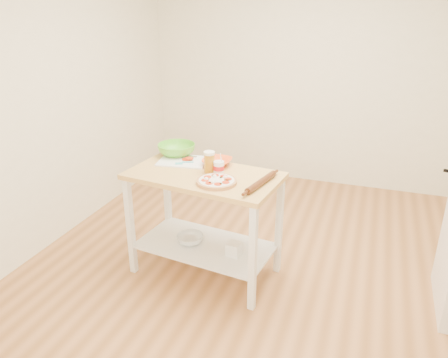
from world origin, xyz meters
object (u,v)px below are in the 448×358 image
object	(u,v)px
prep_island	(204,203)
orange_bowl	(217,162)
rolling_pin	(261,182)
cutting_board	(183,161)
knife	(178,155)
green_bowl	(177,150)
beer_pint	(209,162)
yogurt_tub	(219,167)
spatula	(184,163)
pizza	(216,181)
shelf_glass_bowl	(190,239)
shelf_bin	(234,249)

from	to	relation	value
prep_island	orange_bowl	xyz separation A→B (m)	(0.03, 0.21, 0.28)
orange_bowl	rolling_pin	size ratio (longest dim) A/B	0.58
cutting_board	knife	world-z (taller)	cutting_board
green_bowl	beer_pint	xyz separation A→B (m)	(0.42, -0.29, 0.04)
green_bowl	yogurt_tub	xyz separation A→B (m)	(0.50, -0.29, 0.00)
green_bowl	orange_bowl	bearing A→B (deg)	-15.84
spatula	rolling_pin	world-z (taller)	rolling_pin
rolling_pin	pizza	bearing A→B (deg)	-167.89
pizza	shelf_glass_bowl	bearing A→B (deg)	155.58
yogurt_tub	rolling_pin	distance (m)	0.39
prep_island	pizza	xyz separation A→B (m)	(0.16, -0.15, 0.27)
orange_bowl	shelf_glass_bowl	size ratio (longest dim) A/B	1.04
green_bowl	beer_pint	size ratio (longest dim) A/B	1.88
knife	prep_island	bearing A→B (deg)	-42.10
beer_pint	rolling_pin	size ratio (longest dim) A/B	0.42
yogurt_tub	green_bowl	bearing A→B (deg)	149.85
cutting_board	beer_pint	size ratio (longest dim) A/B	2.54
beer_pint	shelf_glass_bowl	world-z (taller)	beer_pint
beer_pint	shelf_bin	world-z (taller)	beer_pint
prep_island	spatula	world-z (taller)	spatula
green_bowl	shelf_bin	world-z (taller)	green_bowl
orange_bowl	prep_island	bearing A→B (deg)	-99.06
shelf_glass_bowl	beer_pint	bearing A→B (deg)	18.18
pizza	shelf_bin	xyz separation A→B (m)	(0.12, 0.08, -0.60)
green_bowl	shelf_bin	xyz separation A→B (m)	(0.67, -0.40, -0.64)
pizza	yogurt_tub	world-z (taller)	yogurt_tub
prep_island	pizza	distance (m)	0.34
cutting_board	spatula	world-z (taller)	cutting_board
spatula	orange_bowl	xyz separation A→B (m)	(0.27, 0.08, 0.01)
green_bowl	yogurt_tub	bearing A→B (deg)	-30.15
cutting_board	yogurt_tub	xyz separation A→B (m)	(0.38, -0.16, 0.04)
spatula	orange_bowl	size ratio (longest dim) A/B	0.58
cutting_board	shelf_bin	bearing A→B (deg)	-34.55
prep_island	yogurt_tub	xyz separation A→B (m)	(0.11, 0.04, 0.30)
beer_pint	rolling_pin	distance (m)	0.47
pizza	green_bowl	world-z (taller)	green_bowl
green_bowl	shelf_glass_bowl	world-z (taller)	green_bowl
cutting_board	shelf_glass_bowl	world-z (taller)	cutting_board
spatula	knife	bearing A→B (deg)	106.45
spatula	beer_pint	size ratio (longest dim) A/B	0.80
pizza	orange_bowl	distance (m)	0.38
yogurt_tub	shelf_bin	bearing A→B (deg)	-33.42
prep_island	yogurt_tub	bearing A→B (deg)	19.54
yogurt_tub	shelf_glass_bowl	world-z (taller)	yogurt_tub
orange_bowl	green_bowl	world-z (taller)	green_bowl
orange_bowl	green_bowl	xyz separation A→B (m)	(-0.42, 0.12, 0.02)
shelf_bin	yogurt_tub	bearing A→B (deg)	146.58
knife	shelf_bin	xyz separation A→B (m)	(0.64, -0.36, -0.60)
orange_bowl	green_bowl	bearing A→B (deg)	164.16
prep_island	shelf_glass_bowl	xyz separation A→B (m)	(-0.13, -0.02, -0.35)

